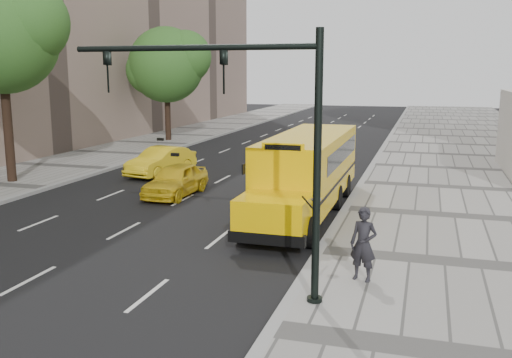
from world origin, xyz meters
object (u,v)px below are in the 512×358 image
(tree_b, at_px, (2,35))
(tree_c, at_px, (168,64))
(school_bus, at_px, (308,166))
(taxi_far, at_px, (161,161))
(traffic_signal, at_px, (257,132))
(taxi_near, at_px, (176,180))
(pedestrian, at_px, (363,244))

(tree_b, relative_size, tree_c, 1.11)
(school_bus, bearing_deg, tree_c, 128.37)
(taxi_far, bearing_deg, traffic_signal, -45.76)
(school_bus, bearing_deg, taxi_far, 149.24)
(tree_c, height_order, taxi_far, tree_c)
(tree_b, relative_size, taxi_near, 2.33)
(taxi_far, height_order, pedestrian, pedestrian)
(school_bus, xyz_separation_m, taxi_far, (-9.07, 5.40, -1.02))
(taxi_far, bearing_deg, pedestrian, -36.40)
(taxi_far, bearing_deg, taxi_near, -46.29)
(taxi_far, height_order, traffic_signal, traffic_signal)
(tree_c, relative_size, traffic_signal, 1.38)
(pedestrian, bearing_deg, taxi_near, 152.19)
(tree_c, xyz_separation_m, traffic_signal, (15.58, -28.18, -1.89))
(taxi_far, relative_size, traffic_signal, 0.70)
(school_bus, xyz_separation_m, traffic_signal, (0.69, -9.37, 2.33))
(taxi_near, distance_m, taxi_far, 5.36)
(school_bus, bearing_deg, traffic_signal, -85.78)
(taxi_near, height_order, taxi_far, taxi_far)
(tree_b, bearing_deg, pedestrian, -25.84)
(school_bus, height_order, taxi_near, school_bus)
(tree_b, distance_m, taxi_near, 10.85)
(school_bus, bearing_deg, tree_b, 176.05)
(tree_b, relative_size, pedestrian, 5.08)
(tree_c, relative_size, school_bus, 0.76)
(traffic_signal, bearing_deg, taxi_far, 123.45)
(tree_c, height_order, pedestrian, tree_c)
(traffic_signal, bearing_deg, tree_b, 146.29)
(tree_c, bearing_deg, traffic_signal, -61.06)
(tree_c, bearing_deg, tree_b, -90.02)
(tree_b, distance_m, taxi_far, 9.69)
(taxi_near, relative_size, taxi_far, 0.93)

